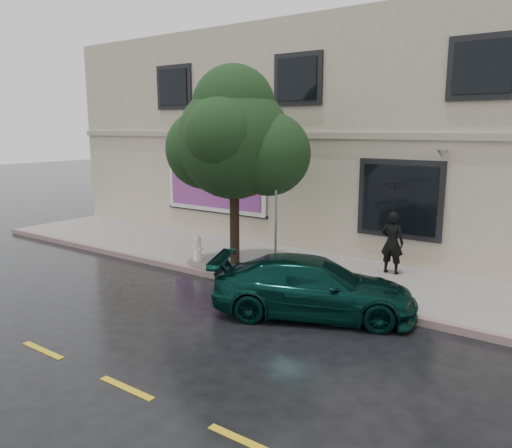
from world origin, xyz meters
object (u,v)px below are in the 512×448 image
Objects in this scene: street_tree at (234,142)px; fire_hydrant at (198,248)px; pedestrian at (392,242)px; car at (313,287)px.

street_tree reaches higher than fire_hydrant.
pedestrian is 4.76m from street_tree.
street_tree reaches higher than pedestrian.
car is at bearing -30.37° from fire_hydrant.
fire_hydrant is (-4.87, -1.97, -0.46)m from pedestrian.
street_tree reaches higher than car.
street_tree is 6.80× the size of fire_hydrant.
car is 5.90× the size of fire_hydrant.
car is 4.53m from street_tree.
pedestrian reaches higher than car.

